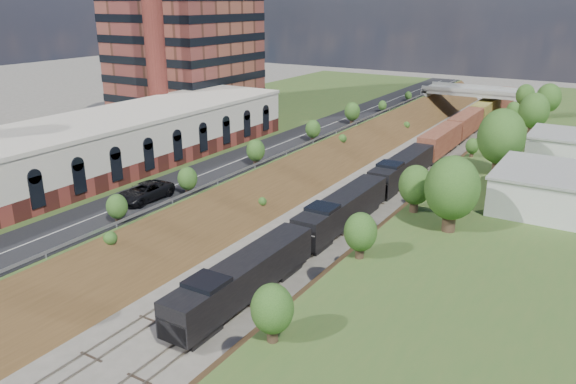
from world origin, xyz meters
name	(u,v)px	position (x,y,z in m)	size (l,w,h in m)	color
platform_left	(192,147)	(-33.00, 60.00, 2.50)	(44.00, 180.00, 5.00)	#3D5E26
embankment_left	(302,181)	(-11.00, 60.00, 0.00)	(7.07, 180.00, 7.07)	brown
embankment_right	(443,207)	(11.00, 60.00, 0.00)	(7.07, 180.00, 7.07)	brown
rail_left_track	(352,189)	(-2.60, 60.00, 0.09)	(1.58, 180.00, 0.18)	gray
rail_right_track	(385,195)	(2.60, 60.00, 0.09)	(1.58, 180.00, 0.18)	gray
road	(277,145)	(-15.50, 60.00, 5.05)	(8.00, 180.00, 0.10)	black
guardrail	(300,146)	(-11.40, 59.80, 5.55)	(0.10, 171.00, 0.70)	#99999E
commercial_building	(109,143)	(-28.00, 38.00, 8.51)	(14.30, 62.30, 7.00)	maroon
smokestack	(152,10)	(-36.00, 56.00, 25.00)	(3.20, 3.20, 40.00)	maroon
overpass	(477,98)	(0.00, 122.00, 4.92)	(24.50, 8.30, 7.40)	gray
white_building_near	(541,189)	(23.50, 52.00, 7.00)	(9.00, 12.00, 4.00)	silver
white_building_far	(561,147)	(23.00, 74.00, 6.80)	(8.00, 10.00, 3.60)	silver
tree_right_large	(452,189)	(17.00, 40.00, 9.38)	(5.25, 5.25, 7.61)	#473323
tree_left_crest	(82,220)	(-11.80, 20.00, 7.04)	(2.45, 2.45, 3.55)	#473323
freight_train	(436,144)	(2.60, 83.16, 2.70)	(3.25, 130.60, 4.80)	black
suv	(144,192)	(-14.70, 30.79, 6.09)	(3.27, 7.10, 1.97)	black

